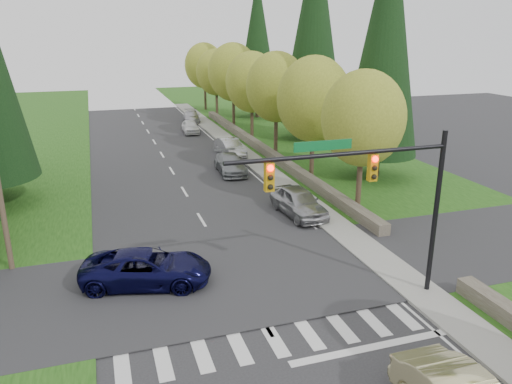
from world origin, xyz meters
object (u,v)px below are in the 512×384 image
suv_navy (147,268)px  parked_car_b (231,164)px  parked_car_e (192,117)px  parked_car_a (299,202)px  parked_car_c (230,147)px  parked_car_d (190,127)px

suv_navy → parked_car_b: suv_navy is taller
parked_car_e → suv_navy: bearing=-96.4°
parked_car_a → suv_navy: bearing=-152.6°
suv_navy → parked_car_a: (9.38, 5.82, 0.06)m
parked_car_b → parked_car_e: size_ratio=1.07×
suv_navy → parked_car_e: suv_navy is taller
parked_car_c → parked_car_d: parked_car_c is taller
parked_car_c → parked_car_e: bearing=85.2°
parked_car_b → parked_car_c: 5.42m
parked_car_a → parked_car_c: 15.28m
suv_navy → parked_car_d: 33.02m
parked_car_a → parked_car_c: (0.00, 15.28, -0.08)m
parked_car_b → parked_car_c: size_ratio=1.08×
suv_navy → parked_car_e: bearing=1.3°
suv_navy → parked_car_c: size_ratio=1.22×
parked_car_b → parked_car_d: parked_car_b is taller
suv_navy → parked_car_c: bearing=-9.0°
suv_navy → parked_car_d: (7.98, 32.04, -0.08)m
parked_car_d → parked_car_e: bearing=81.4°
parked_car_b → parked_car_d: size_ratio=1.22×
parked_car_d → parked_car_e: (1.40, 6.49, -0.02)m
parked_car_a → parked_car_c: size_ratio=1.08×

